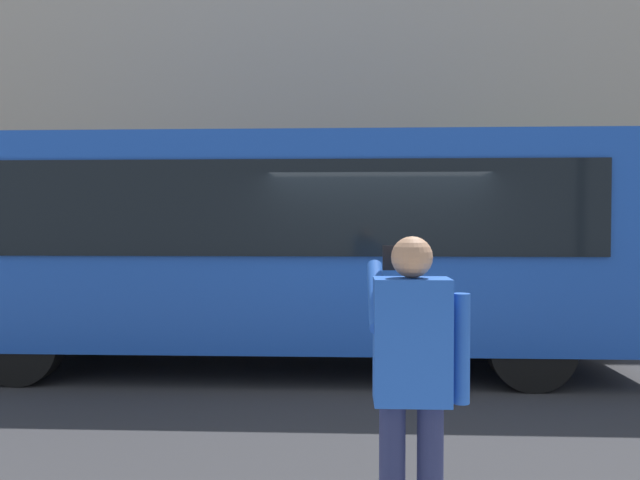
# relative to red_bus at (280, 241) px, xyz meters

# --- Properties ---
(ground_plane) EXTENTS (60.00, 60.00, 0.00)m
(ground_plane) POSITION_rel_red_bus_xyz_m (-1.27, 0.63, -1.68)
(ground_plane) COLOR #2B2B2D
(building_facade_far) EXTENTS (28.00, 1.55, 12.00)m
(building_facade_far) POSITION_rel_red_bus_xyz_m (-1.28, -6.17, 4.30)
(building_facade_far) COLOR #A89E8E
(building_facade_far) RESTS_ON ground_plane
(red_bus) EXTENTS (9.05, 2.54, 3.08)m
(red_bus) POSITION_rel_red_bus_xyz_m (0.00, 0.00, 0.00)
(red_bus) COLOR #1947AD
(red_bus) RESTS_ON ground_plane
(pedestrian_photographer) EXTENTS (0.53, 0.52, 1.70)m
(pedestrian_photographer) POSITION_rel_red_bus_xyz_m (-1.24, 4.91, -0.54)
(pedestrian_photographer) COLOR #1E2347
(pedestrian_photographer) RESTS_ON sidewalk_curb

